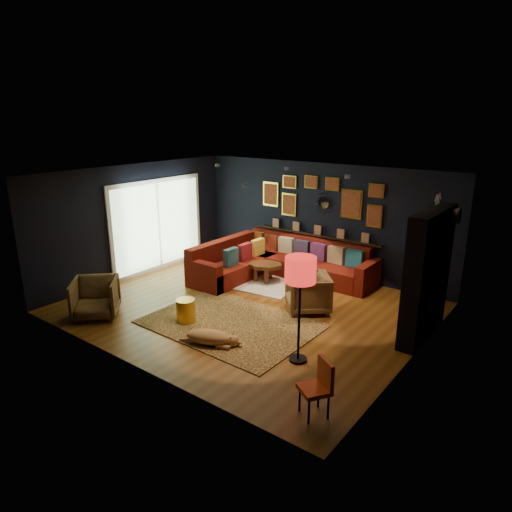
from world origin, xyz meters
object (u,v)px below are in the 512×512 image
Objects in this scene: sectional at (275,263)px; coffee_table at (265,267)px; pouf at (244,266)px; orange_chair at (319,384)px; floor_lamp at (300,274)px; armchair_right at (308,291)px; gold_stool at (186,311)px; dog at (209,334)px; armchair_left at (95,296)px.

coffee_table is at bearing -88.02° from sectional.
coffee_table is 1.78× the size of pouf.
pouf is at bearing 171.70° from orange_chair.
floor_lamp reaches higher than pouf.
floor_lamp is at bearing -14.29° from armchair_right.
sectional is 4.21× the size of armchair_right.
floor_lamp is (2.37, 0.07, 1.20)m from gold_stool.
pouf is 0.33× the size of floor_lamp.
gold_stool is 2.66m from floor_lamp.
dog is (1.71, -3.07, -0.02)m from pouf.
coffee_table is at bearing 92.22° from gold_stool.
armchair_left reaches higher than gold_stool.
armchair_right is 3.23m from orange_chair.
pouf is (-0.68, 0.11, -0.14)m from coffee_table.
sectional reaches higher than dog.
gold_stool is 3.41m from orange_chair.
floor_lamp is at bearing -31.50° from armchair_left.
armchair_right is at bearing -3.68° from armchair_left.
pouf is 0.69× the size of armchair_left.
dog is (1.03, -2.97, -0.17)m from coffee_table.
orange_chair reaches higher than gold_stool.
gold_stool reaches higher than dog.
armchair_right is at bearing -21.53° from pouf.
orange_chair is (4.06, -3.59, 0.23)m from pouf.
sectional is at bearing 84.87° from dog.
coffee_table reaches higher than dog.
floor_lamp is (-0.91, 0.97, 0.97)m from orange_chair.
dog is at bearing -60.89° from pouf.
sectional is at bearing 25.13° from armchair_left.
coffee_table is 0.59× the size of floor_lamp.
pouf is at bearing 171.10° from coffee_table.
sectional is 5.17m from orange_chair.
sectional reaches higher than pouf.
armchair_right is 2.34m from gold_stool.
floor_lamp is (3.15, -2.62, 1.20)m from pouf.
coffee_table is at bearing -157.61° from armchair_right.
gold_stool is at bearing -15.63° from armchair_left.
orange_chair reaches higher than coffee_table.
pouf is 3.62m from armchair_left.
coffee_table is 3.14m from dog.
orange_chair is at bearing -41.44° from pouf.
dog is at bearing -55.95° from armchair_right.
floor_lamp reaches higher than coffee_table.
armchair_left is at bearing -166.66° from floor_lamp.
armchair_right reaches higher than gold_stool.
armchair_left is at bearing 168.47° from dog.
floor_lamp reaches higher than dog.
sectional is at bearing 91.98° from coffee_table.
coffee_table is at bearing 86.86° from dog.
pouf is 1.28× the size of gold_stool.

